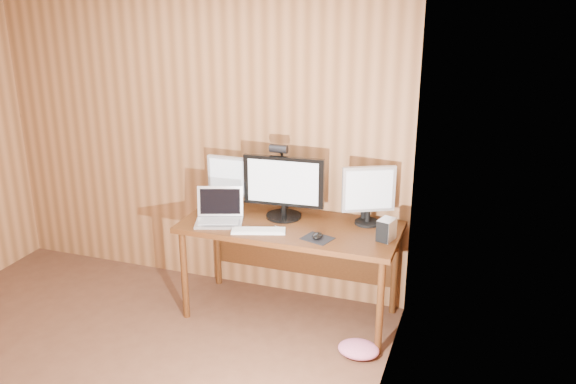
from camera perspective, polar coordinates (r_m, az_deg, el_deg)
The scene contains 14 objects.
room_shell at distance 3.43m, azimuth -24.02°, elevation -2.96°, with size 4.00×4.00×4.00m.
desk at distance 4.58m, azimuth 0.50°, elevation -4.15°, with size 1.60×0.70×0.75m.
monitor_center at distance 4.52m, azimuth -0.42°, elevation 0.55°, with size 0.61×0.27×0.47m.
monitor_left at distance 4.77m, azimuth -5.47°, elevation 1.12°, with size 0.36×0.17×0.41m.
monitor_right at distance 4.44m, azimuth 7.55°, elevation -0.14°, with size 0.36×0.20×0.44m.
laptop at distance 4.54m, azimuth -6.42°, elevation -2.00°, with size 0.41×0.36×0.24m.
keyboard at distance 4.35m, azimuth -2.78°, elevation -3.63°, with size 0.40×0.23×0.02m.
mousepad at distance 4.24m, azimuth 2.77°, elevation -4.36°, with size 0.20×0.16×0.00m, color black.
mouse at distance 4.23m, azimuth 2.78°, elevation -4.10°, with size 0.07×0.11×0.04m, color black.
hard_drive at distance 4.24m, azimuth 9.18°, elevation -3.50°, with size 0.13×0.16×0.15m.
phone at distance 4.38m, azimuth -1.29°, elevation -3.47°, with size 0.06×0.10×0.01m.
speaker at distance 4.56m, azimuth 7.09°, elevation -2.01°, with size 0.04×0.04×0.11m, color black.
desk_lamp at distance 4.60m, azimuth -0.61°, elevation 2.38°, with size 0.13×0.19×0.58m.
fabric_pile at distance 4.35m, azimuth 6.62°, elevation -14.41°, with size 0.29×0.24×0.09m, color #CC6386, non-canonical shape.
Camera 1 is at (2.26, -2.28, 2.45)m, focal length 38.00 mm.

